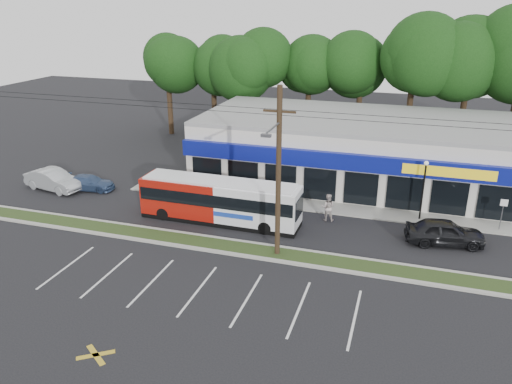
{
  "coord_description": "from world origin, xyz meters",
  "views": [
    {
      "loc": [
        9.76,
        -24.44,
        14.13
      ],
      "look_at": [
        0.42,
        5.0,
        2.23
      ],
      "focal_mm": 35.0,
      "sensor_mm": 36.0,
      "label": 1
    }
  ],
  "objects_px": {
    "pedestrian_b": "(328,207)",
    "car_silver": "(53,180)",
    "lamp_post": "(424,184)",
    "utility_pole": "(275,168)",
    "pedestrian_a": "(288,201)",
    "car_dark": "(445,232)",
    "sign_post": "(503,209)",
    "metrobus": "(220,200)",
    "car_blue": "(89,183)"
  },
  "relations": [
    {
      "from": "lamp_post",
      "to": "car_silver",
      "type": "relative_size",
      "value": 0.85
    },
    {
      "from": "lamp_post",
      "to": "pedestrian_a",
      "type": "relative_size",
      "value": 2.5
    },
    {
      "from": "car_silver",
      "to": "pedestrian_b",
      "type": "height_order",
      "value": "pedestrian_b"
    },
    {
      "from": "pedestrian_a",
      "to": "pedestrian_b",
      "type": "xyz_separation_m",
      "value": [
        2.95,
        -0.56,
        0.11
      ]
    },
    {
      "from": "metrobus",
      "to": "lamp_post",
      "type": "bearing_deg",
      "value": 18.87
    },
    {
      "from": "car_silver",
      "to": "pedestrian_a",
      "type": "height_order",
      "value": "pedestrian_a"
    },
    {
      "from": "utility_pole",
      "to": "car_silver",
      "type": "bearing_deg",
      "value": 165.07
    },
    {
      "from": "car_dark",
      "to": "sign_post",
      "type": "bearing_deg",
      "value": -57.93
    },
    {
      "from": "sign_post",
      "to": "car_dark",
      "type": "xyz_separation_m",
      "value": [
        -3.54,
        -3.07,
        -0.75
      ]
    },
    {
      "from": "metrobus",
      "to": "car_silver",
      "type": "distance_m",
      "value": 14.96
    },
    {
      "from": "lamp_post",
      "to": "sign_post",
      "type": "xyz_separation_m",
      "value": [
        5.0,
        -0.23,
        -1.12
      ]
    },
    {
      "from": "lamp_post",
      "to": "car_dark",
      "type": "xyz_separation_m",
      "value": [
        1.46,
        -3.3,
        -1.87
      ]
    },
    {
      "from": "sign_post",
      "to": "car_blue",
      "type": "height_order",
      "value": "sign_post"
    },
    {
      "from": "utility_pole",
      "to": "pedestrian_b",
      "type": "bearing_deg",
      "value": 70.3
    },
    {
      "from": "utility_pole",
      "to": "car_silver",
      "type": "distance_m",
      "value": 20.85
    },
    {
      "from": "utility_pole",
      "to": "metrobus",
      "type": "height_order",
      "value": "utility_pole"
    },
    {
      "from": "utility_pole",
      "to": "pedestrian_b",
      "type": "relative_size",
      "value": 26.06
    },
    {
      "from": "car_dark",
      "to": "pedestrian_a",
      "type": "xyz_separation_m",
      "value": [
        -10.46,
        1.92,
        0.05
      ]
    },
    {
      "from": "car_silver",
      "to": "pedestrian_a",
      "type": "distance_m",
      "value": 18.86
    },
    {
      "from": "sign_post",
      "to": "metrobus",
      "type": "xyz_separation_m",
      "value": [
        -17.98,
        -4.08,
        0.01
      ]
    },
    {
      "from": "car_dark",
      "to": "car_silver",
      "type": "bearing_deg",
      "value": 79.78
    },
    {
      "from": "pedestrian_b",
      "to": "car_silver",
      "type": "bearing_deg",
      "value": -4.1
    },
    {
      "from": "lamp_post",
      "to": "utility_pole",
      "type": "bearing_deg",
      "value": -136.05
    },
    {
      "from": "car_blue",
      "to": "pedestrian_a",
      "type": "bearing_deg",
      "value": -96.91
    },
    {
      "from": "pedestrian_a",
      "to": "pedestrian_b",
      "type": "distance_m",
      "value": 3.01
    },
    {
      "from": "metrobus",
      "to": "pedestrian_a",
      "type": "height_order",
      "value": "metrobus"
    },
    {
      "from": "lamp_post",
      "to": "car_silver",
      "type": "bearing_deg",
      "value": -174.59
    },
    {
      "from": "metrobus",
      "to": "car_dark",
      "type": "bearing_deg",
      "value": 4.49
    },
    {
      "from": "sign_post",
      "to": "pedestrian_a",
      "type": "bearing_deg",
      "value": -175.28
    },
    {
      "from": "sign_post",
      "to": "car_dark",
      "type": "height_order",
      "value": "sign_post"
    },
    {
      "from": "metrobus",
      "to": "car_dark",
      "type": "xyz_separation_m",
      "value": [
        14.44,
        1.0,
        -0.76
      ]
    },
    {
      "from": "car_blue",
      "to": "sign_post",
      "type": "bearing_deg",
      "value": -95.41
    },
    {
      "from": "metrobus",
      "to": "car_blue",
      "type": "xyz_separation_m",
      "value": [
        -12.17,
        2.5,
        -0.97
      ]
    },
    {
      "from": "lamp_post",
      "to": "metrobus",
      "type": "distance_m",
      "value": 13.71
    },
    {
      "from": "pedestrian_b",
      "to": "utility_pole",
      "type": "bearing_deg",
      "value": 64.39
    },
    {
      "from": "utility_pole",
      "to": "car_blue",
      "type": "height_order",
      "value": "utility_pole"
    },
    {
      "from": "car_blue",
      "to": "pedestrian_b",
      "type": "distance_m",
      "value": 19.11
    },
    {
      "from": "utility_pole",
      "to": "car_dark",
      "type": "distance_m",
      "value": 11.61
    },
    {
      "from": "metrobus",
      "to": "pedestrian_b",
      "type": "bearing_deg",
      "value": 19.31
    },
    {
      "from": "car_dark",
      "to": "pedestrian_b",
      "type": "distance_m",
      "value": 7.63
    },
    {
      "from": "pedestrian_b",
      "to": "metrobus",
      "type": "bearing_deg",
      "value": 12.87
    },
    {
      "from": "car_silver",
      "to": "car_blue",
      "type": "bearing_deg",
      "value": -62.34
    },
    {
      "from": "metrobus",
      "to": "pedestrian_a",
      "type": "relative_size",
      "value": 6.48
    },
    {
      "from": "car_silver",
      "to": "pedestrian_b",
      "type": "distance_m",
      "value": 21.79
    },
    {
      "from": "car_silver",
      "to": "car_blue",
      "type": "distance_m",
      "value": 2.81
    },
    {
      "from": "lamp_post",
      "to": "pedestrian_b",
      "type": "bearing_deg",
      "value": -162.18
    },
    {
      "from": "lamp_post",
      "to": "pedestrian_a",
      "type": "height_order",
      "value": "lamp_post"
    },
    {
      "from": "pedestrian_a",
      "to": "car_silver",
      "type": "bearing_deg",
      "value": 8.66
    },
    {
      "from": "lamp_post",
      "to": "sign_post",
      "type": "bearing_deg",
      "value": -2.58
    },
    {
      "from": "car_blue",
      "to": "pedestrian_b",
      "type": "xyz_separation_m",
      "value": [
        19.11,
        -0.14,
        0.37
      ]
    }
  ]
}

